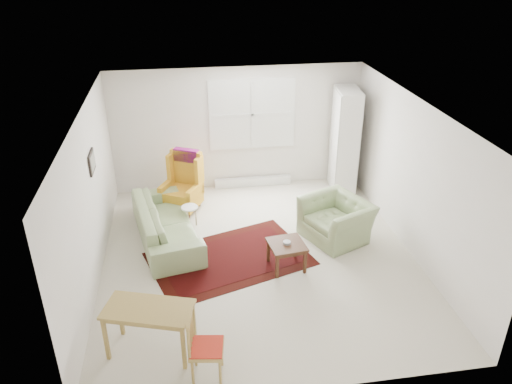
{
  "coord_description": "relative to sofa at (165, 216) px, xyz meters",
  "views": [
    {
      "loc": [
        -1.09,
        -6.71,
        4.64
      ],
      "look_at": [
        0.0,
        0.3,
        1.05
      ],
      "focal_mm": 35.0,
      "sensor_mm": 36.0,
      "label": 1
    }
  ],
  "objects": [
    {
      "name": "rug",
      "position": [
        1.01,
        -0.78,
        -0.44
      ],
      "size": [
        2.85,
        2.28,
        0.02
      ],
      "primitive_type": null,
      "rotation": [
        0.0,
        0.0,
        0.31
      ],
      "color": "black",
      "rests_on": "ground"
    },
    {
      "name": "armchair",
      "position": [
        2.89,
        -0.39,
        -0.03
      ],
      "size": [
        1.3,
        1.37,
        0.84
      ],
      "primitive_type": "imported",
      "rotation": [
        0.0,
        0.0,
        -1.15
      ],
      "color": "#859966",
      "rests_on": "ground"
    },
    {
      "name": "sofa",
      "position": [
        0.0,
        0.0,
        0.0
      ],
      "size": [
        1.28,
        2.36,
        0.9
      ],
      "primitive_type": "imported",
      "rotation": [
        0.0,
        0.0,
        1.76
      ],
      "color": "#859966",
      "rests_on": "ground"
    },
    {
      "name": "coffee_table",
      "position": [
        1.87,
        -1.13,
        -0.23
      ],
      "size": [
        0.6,
        0.6,
        0.44
      ],
      "primitive_type": null,
      "rotation": [
        0.0,
        0.0,
        0.12
      ],
      "color": "#452615",
      "rests_on": "ground"
    },
    {
      "name": "desk_chair",
      "position": [
        0.49,
        -3.15,
        -0.01
      ],
      "size": [
        0.44,
        0.44,
        0.89
      ],
      "primitive_type": null,
      "rotation": [
        0.0,
        0.0,
        1.42
      ],
      "color": "#A98C44",
      "rests_on": "ground"
    },
    {
      "name": "room",
      "position": [
        1.5,
        -0.59,
        0.81
      ],
      "size": [
        5.04,
        5.54,
        2.51
      ],
      "color": "beige",
      "rests_on": "ground"
    },
    {
      "name": "desk",
      "position": [
        -0.17,
        -2.64,
        -0.11
      ],
      "size": [
        1.18,
        0.84,
        0.68
      ],
      "primitive_type": null,
      "rotation": [
        0.0,
        0.0,
        -0.31
      ],
      "color": "#A98C44",
      "rests_on": "ground"
    },
    {
      "name": "cabinet",
      "position": [
        3.58,
        1.44,
        0.6
      ],
      "size": [
        0.53,
        0.89,
        2.11
      ],
      "primitive_type": null,
      "rotation": [
        0.0,
        0.0,
        -0.11
      ],
      "color": "silver",
      "rests_on": "ground"
    },
    {
      "name": "wingback_chair",
      "position": [
        0.29,
        1.03,
        0.12
      ],
      "size": [
        0.9,
        0.92,
        1.14
      ],
      "primitive_type": null,
      "rotation": [
        0.0,
        0.0,
        -0.48
      ],
      "color": "gold",
      "rests_on": "ground"
    },
    {
      "name": "stool",
      "position": [
        0.42,
        0.39,
        -0.25
      ],
      "size": [
        0.33,
        0.33,
        0.4
      ],
      "primitive_type": null,
      "rotation": [
        0.0,
        0.0,
        0.11
      ],
      "color": "white",
      "rests_on": "ground"
    }
  ]
}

